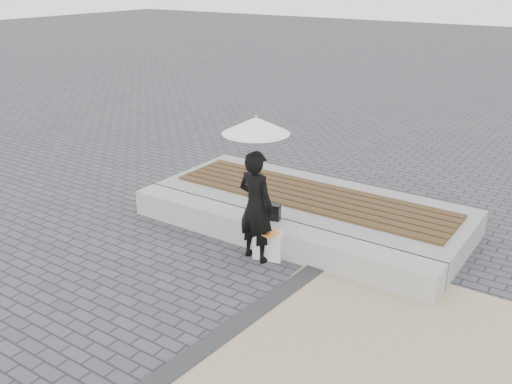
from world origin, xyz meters
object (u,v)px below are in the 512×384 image
handbag (269,211)px  canvas_tote (268,245)px  parasol (256,125)px  seating_ledge (270,235)px  woman (256,206)px

handbag → canvas_tote: (0.25, -0.40, -0.31)m
parasol → handbag: parasol is taller
parasol → canvas_tote: bearing=26.3°
canvas_tote → handbag: bearing=107.9°
seating_ledge → parasol: (0.01, -0.39, 1.73)m
woman → handbag: bearing=-71.1°
woman → canvas_tote: bearing=-146.4°
handbag → woman: bearing=-92.6°
parasol → handbag: size_ratio=3.35×
seating_ledge → woman: size_ratio=3.16×
seating_ledge → handbag: size_ratio=14.79×
seating_ledge → canvas_tote: bearing=-62.0°
woman → canvas_tote: size_ratio=3.70×
woman → parasol: (0.00, 0.00, 1.13)m
woman → parasol: parasol is taller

